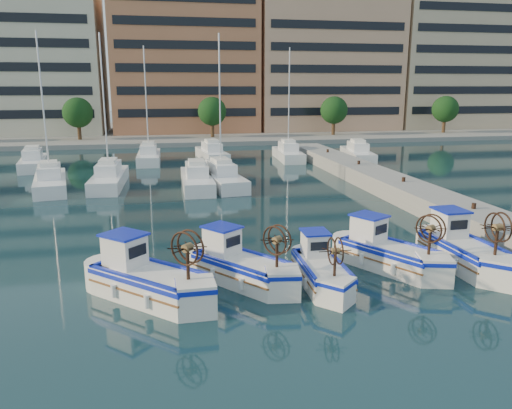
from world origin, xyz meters
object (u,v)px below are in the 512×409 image
object	(u,v)px
fishing_boat_a	(147,278)
fishing_boat_d	(388,251)
fishing_boat_c	(321,268)
fishing_boat_e	(463,248)
fishing_boat_b	(240,264)

from	to	relation	value
fishing_boat_a	fishing_boat_d	distance (m)	10.15
fishing_boat_d	fishing_boat_c	bearing A→B (deg)	168.60
fishing_boat_a	fishing_boat_c	xyz separation A→B (m)	(6.72, 0.09, -0.14)
fishing_boat_a	fishing_boat_c	size ratio (longest dim) A/B	1.16
fishing_boat_a	fishing_boat_e	distance (m)	13.44
fishing_boat_a	fishing_boat_d	world-z (taller)	fishing_boat_a
fishing_boat_d	fishing_boat_e	size ratio (longest dim) A/B	0.97
fishing_boat_b	fishing_boat_e	xyz separation A→B (m)	(9.79, -0.02, 0.05)
fishing_boat_b	fishing_boat_e	world-z (taller)	fishing_boat_e
fishing_boat_a	fishing_boat_d	size ratio (longest dim) A/B	1.00
fishing_boat_b	fishing_boat_a	bearing A→B (deg)	156.16
fishing_boat_b	fishing_boat_d	distance (m)	6.46
fishing_boat_c	fishing_boat_d	bearing A→B (deg)	20.27
fishing_boat_a	fishing_boat_d	xyz separation A→B (m)	(10.08, 1.21, -0.05)
fishing_boat_a	fishing_boat_c	bearing A→B (deg)	-44.93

